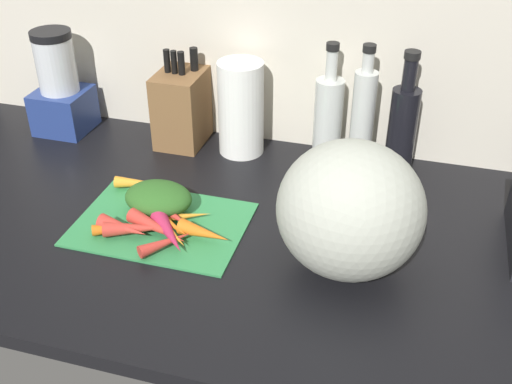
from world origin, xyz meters
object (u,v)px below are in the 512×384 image
object	(u,v)px
bottle_0	(328,117)
bottle_2	(402,128)
carrot_5	(120,228)
blender_appliance	(60,89)
carrot_9	(123,228)
knife_block	(183,106)
paper_towel_roll	(241,108)
carrot_0	(184,216)
carrot_10	(164,220)
carrot_8	(158,228)
carrot_7	(138,228)
carrot_4	(169,233)
cutting_board	(161,223)
winter_squash	(350,210)
carrot_11	(204,233)
carrot_3	(170,213)
bottle_1	(362,118)
carrot_1	(142,183)
carrot_2	(167,242)
carrot_6	(165,225)

from	to	relation	value
bottle_0	bottle_2	distance (cm)	17.05
carrot_5	blender_appliance	distance (cm)	52.20
carrot_9	knife_block	xyz separation A→B (cm)	(-3.85, 41.66, 6.74)
carrot_5	paper_towel_roll	size ratio (longest dim) A/B	0.48
carrot_0	carrot_10	world-z (taller)	carrot_10
carrot_8	bottle_0	bearing A→B (deg)	57.73
carrot_7	bottle_2	xyz separation A→B (cm)	(46.01, 39.19, 9.22)
carrot_0	carrot_9	world-z (taller)	carrot_9
carrot_4	carrot_10	bearing A→B (deg)	124.13
cutting_board	carrot_9	xyz separation A→B (cm)	(-5.09, -6.30, 2.15)
winter_squash	bottle_0	distance (cm)	40.48
carrot_5	carrot_11	xyz separation A→B (cm)	(16.67, 2.28, 0.52)
carrot_3	bottle_1	world-z (taller)	bottle_1
carrot_5	carrot_11	distance (cm)	16.83
bottle_2	carrot_1	bearing A→B (deg)	-156.00
carrot_8	knife_block	distance (cm)	41.50
carrot_1	paper_towel_roll	bearing A→B (deg)	57.19
carrot_2	carrot_10	size ratio (longest dim) A/B	0.79
blender_appliance	bottle_2	bearing A→B (deg)	0.82
cutting_board	carrot_8	bearing A→B (deg)	-73.49
carrot_3	carrot_7	xyz separation A→B (cm)	(-3.89, -6.50, -0.12)
carrot_4	carrot_5	xyz separation A→B (cm)	(-10.32, -0.17, -0.64)
blender_appliance	carrot_0	bearing A→B (deg)	-34.67
carrot_5	carrot_8	size ratio (longest dim) A/B	0.75
carrot_11	paper_towel_roll	size ratio (longest dim) A/B	0.47
paper_towel_roll	bottle_1	xyz separation A→B (cm)	(28.43, -0.41, 1.41)
carrot_4	bottle_2	distance (cm)	56.37
carrot_7	paper_towel_roll	xyz separation A→B (cm)	(8.73, 39.54, 8.91)
carrot_9	carrot_10	bearing A→B (deg)	37.45
carrot_0	carrot_6	bearing A→B (deg)	-114.29
knife_block	carrot_9	bearing A→B (deg)	-84.72
winter_squash	carrot_0	bearing A→B (deg)	172.36
knife_block	bottle_2	distance (cm)	52.63
carrot_0	knife_block	bearing A→B (deg)	111.37
carrot_5	knife_block	size ratio (longest dim) A/B	0.45
carrot_0	blender_appliance	world-z (taller)	blender_appliance
carrot_3	carrot_11	bearing A→B (deg)	-26.10
carrot_4	carrot_10	xyz separation A→B (cm)	(-2.74, 4.05, -0.10)
cutting_board	carrot_11	bearing A→B (deg)	-17.30
carrot_11	blender_appliance	xyz separation A→B (cm)	(-51.04, 35.90, 8.76)
knife_block	bottle_0	xyz separation A→B (cm)	(35.67, 0.69, 1.60)
winter_squash	blender_appliance	xyz separation A→B (cm)	(-78.32, 35.49, -1.40)
carrot_8	carrot_1	bearing A→B (deg)	124.88
carrot_2	paper_towel_roll	size ratio (longest dim) A/B	0.50
knife_block	carrot_6	bearing A→B (deg)	-73.80
carrot_0	winter_squash	distance (cm)	35.49
carrot_8	carrot_11	size ratio (longest dim) A/B	1.37
carrot_7	carrot_6	bearing A→B (deg)	27.89
winter_squash	knife_block	size ratio (longest dim) A/B	1.10
cutting_board	winter_squash	world-z (taller)	winter_squash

